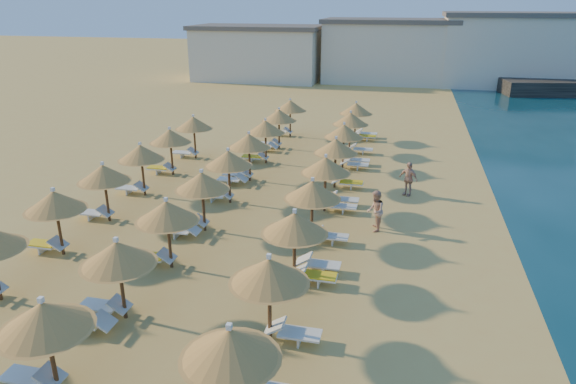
% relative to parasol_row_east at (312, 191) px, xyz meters
% --- Properties ---
extents(ground, '(220.00, 220.00, 0.00)m').
position_rel_parasol_row_east_xyz_m(ground, '(-1.85, -1.94, -2.22)').
color(ground, tan).
rests_on(ground, ground).
extents(hotel_blocks, '(45.05, 10.40, 8.10)m').
position_rel_parasol_row_east_xyz_m(hotel_blocks, '(1.26, 44.85, 1.48)').
color(hotel_blocks, beige).
rests_on(hotel_blocks, ground).
extents(parasol_row_east, '(2.34, 35.86, 2.80)m').
position_rel_parasol_row_east_xyz_m(parasol_row_east, '(0.00, 0.00, 0.00)').
color(parasol_row_east, brown).
rests_on(parasol_row_east, ground).
extents(parasol_row_west, '(2.34, 35.86, 2.80)m').
position_rel_parasol_row_east_xyz_m(parasol_row_west, '(-4.71, 0.00, 0.00)').
color(parasol_row_west, brown).
rests_on(parasol_row_west, ground).
extents(parasol_row_inland, '(2.34, 22.45, 2.80)m').
position_rel_parasol_row_east_xyz_m(parasol_row_inland, '(-9.32, 0.00, -0.00)').
color(parasol_row_inland, brown).
rests_on(parasol_row_inland, ground).
extents(loungers, '(12.36, 35.06, 0.66)m').
position_rel_parasol_row_east_xyz_m(loungers, '(-3.65, -0.05, -1.88)').
color(loungers, white).
rests_on(loungers, ground).
extents(beachgoer_b, '(0.75, 0.93, 1.81)m').
position_rel_parasol_row_east_xyz_m(beachgoer_b, '(2.46, 1.67, -1.31)').
color(beachgoer_b, tan).
rests_on(beachgoer_b, ground).
extents(beachgoer_c, '(1.11, 0.91, 1.77)m').
position_rel_parasol_row_east_xyz_m(beachgoer_c, '(3.79, 6.38, -1.34)').
color(beachgoer_c, tan).
rests_on(beachgoer_c, ground).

